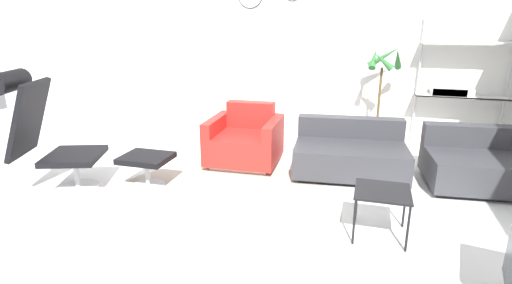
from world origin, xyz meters
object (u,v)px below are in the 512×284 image
at_px(lounge_chair, 38,122).
at_px(armchair_red, 245,142).
at_px(couch_second, 475,165).
at_px(potted_plant, 379,107).
at_px(shelf_unit, 457,85).
at_px(side_table, 382,195).
at_px(couch_low, 350,154).
at_px(ottoman, 146,163).

xyz_separation_m(lounge_chair, armchair_red, (1.79, 1.38, -0.46)).
xyz_separation_m(couch_second, potted_plant, (-1.02, 1.31, 0.32)).
distance_m(couch_second, shelf_unit, 1.71).
distance_m(armchair_red, side_table, 2.15).
xyz_separation_m(couch_low, potted_plant, (0.32, 1.31, 0.32)).
bearing_deg(shelf_unit, armchair_red, -148.89).
height_order(couch_second, side_table, couch_second).
bearing_deg(potted_plant, armchair_red, -140.87).
bearing_deg(couch_low, armchair_red, -5.65).
height_order(lounge_chair, potted_plant, potted_plant).
distance_m(lounge_chair, couch_low, 3.41).
bearing_deg(side_table, ottoman, 171.24).
bearing_deg(couch_second, ottoman, 11.17).
relative_size(ottoman, couch_low, 0.38).
relative_size(couch_low, potted_plant, 0.94).
height_order(ottoman, shelf_unit, shelf_unit).
relative_size(ottoman, couch_second, 0.47).
relative_size(ottoman, potted_plant, 0.36).
bearing_deg(couch_second, armchair_red, -5.61).
bearing_deg(lounge_chair, ottoman, 90.00).
bearing_deg(shelf_unit, couch_low, -130.10).
distance_m(lounge_chair, shelf_unit, 5.32).
height_order(ottoman, potted_plant, potted_plant).
relative_size(ottoman, armchair_red, 0.57).
distance_m(lounge_chair, potted_plant, 4.34).
bearing_deg(potted_plant, lounge_chair, -141.61).
relative_size(armchair_red, shelf_unit, 0.49).
distance_m(couch_low, side_table, 1.45).
xyz_separation_m(ottoman, side_table, (2.42, -0.37, 0.10)).
bearing_deg(potted_plant, side_table, -89.48).
distance_m(ottoman, armchair_red, 1.30).
distance_m(armchair_red, couch_low, 1.29).
distance_m(couch_low, potted_plant, 1.39).
height_order(lounge_chair, couch_low, lounge_chair).
bearing_deg(couch_low, potted_plant, -109.11).
height_order(ottoman, side_table, side_table).
height_order(lounge_chair, armchair_red, lounge_chair).
xyz_separation_m(couch_low, shelf_unit, (1.34, 1.59, 0.64)).
relative_size(lounge_chair, side_table, 2.83).
distance_m(potted_plant, shelf_unit, 1.10).
bearing_deg(side_table, armchair_red, 139.32).
bearing_deg(couch_second, lounge_chair, 11.81).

